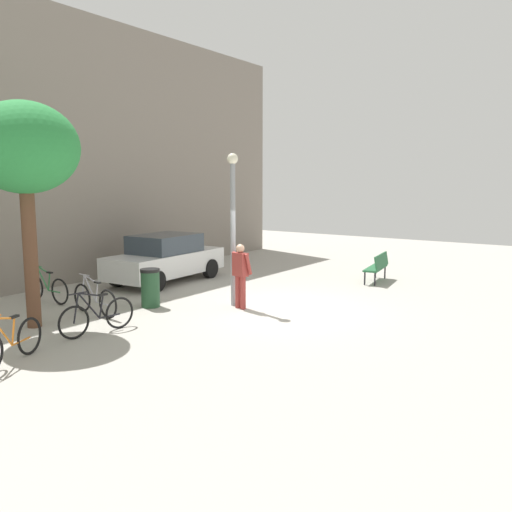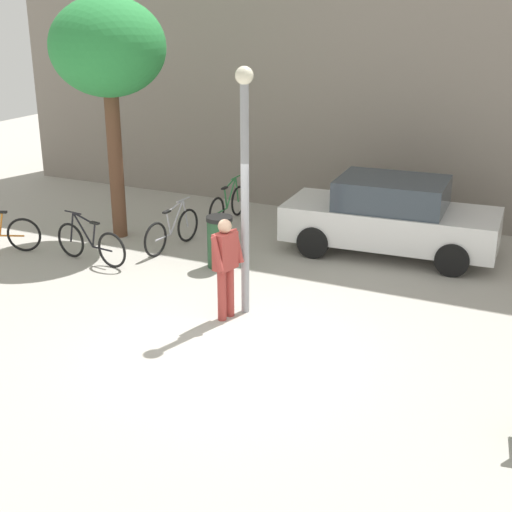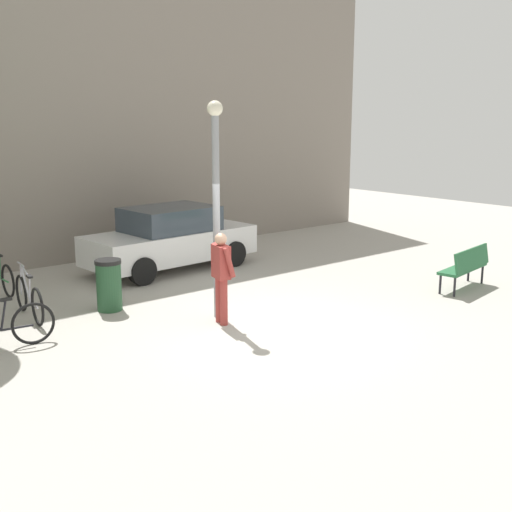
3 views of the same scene
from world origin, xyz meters
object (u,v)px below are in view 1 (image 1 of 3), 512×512
object	(u,v)px
bicycle_black	(97,316)
park_bench	(378,265)
bicycle_green	(47,288)
plaza_tree	(24,150)
bicycle_orange	(10,343)
bicycle_silver	(94,299)
trash_bin	(150,288)
person_by_lamppost	(241,272)
lamppost	(233,216)
parked_car_white	(165,258)

from	to	relation	value
bicycle_black	park_bench	bearing A→B (deg)	-16.20
park_bench	bicycle_green	bearing A→B (deg)	141.95
plaza_tree	bicycle_orange	distance (m)	4.33
bicycle_silver	trash_bin	distance (m)	1.47
park_bench	bicycle_orange	distance (m)	11.47
person_by_lamppost	bicycle_silver	bearing A→B (deg)	135.49
plaza_tree	bicycle_black	xyz separation A→B (m)	(0.46, -1.60, -3.52)
lamppost	trash_bin	distance (m)	2.84
lamppost	trash_bin	bearing A→B (deg)	129.36
person_by_lamppost	bicycle_silver	distance (m)	3.67
plaza_tree	park_bench	bearing A→B (deg)	-23.96
bicycle_orange	bicycle_silver	bearing A→B (deg)	27.89
person_by_lamppost	bicycle_orange	bearing A→B (deg)	171.35
trash_bin	park_bench	bearing A→B (deg)	-27.69
bicycle_silver	parked_car_white	bearing A→B (deg)	21.73
person_by_lamppost	lamppost	bearing A→B (deg)	65.18
bicycle_black	parked_car_white	bearing A→B (deg)	30.47
person_by_lamppost	bicycle_silver	size ratio (longest dim) A/B	0.92
bicycle_green	bicycle_orange	bearing A→B (deg)	-130.60
parked_car_white	trash_bin	distance (m)	3.48
person_by_lamppost	bicycle_black	bearing A→B (deg)	162.12
park_bench	trash_bin	world-z (taller)	trash_bin
person_by_lamppost	bicycle_black	xyz separation A→B (m)	(-3.60, 1.16, -0.58)
bicycle_orange	bicycle_black	world-z (taller)	same
person_by_lamppost	trash_bin	xyz separation A→B (m)	(-1.20, 2.03, -0.46)
bicycle_green	park_bench	bearing A→B (deg)	-38.05
plaza_tree	bicycle_orange	world-z (taller)	plaza_tree
lamppost	park_bench	bearing A→B (deg)	-19.09
bicycle_green	bicycle_silver	world-z (taller)	same
lamppost	bicycle_green	world-z (taller)	lamppost
lamppost	person_by_lamppost	bearing A→B (deg)	-114.82
park_bench	bicycle_black	distance (m)	9.46
bicycle_black	trash_bin	size ratio (longest dim) A/B	1.79
lamppost	person_by_lamppost	world-z (taller)	lamppost
trash_bin	bicycle_green	bearing A→B (deg)	114.55
bicycle_green	bicycle_black	bearing A→B (deg)	-108.12
bicycle_green	bicycle_silver	xyz separation A→B (m)	(-0.15, -2.18, 0.00)
person_by_lamppost	plaza_tree	world-z (taller)	plaza_tree
bicycle_orange	bicycle_black	xyz separation A→B (m)	(2.13, 0.29, -0.00)
lamppost	bicycle_green	bearing A→B (deg)	120.80
bicycle_green	bicycle_black	distance (m)	3.75
person_by_lamppost	bicycle_green	size ratio (longest dim) A/B	0.92
plaza_tree	parked_car_white	size ratio (longest dim) A/B	1.15
trash_bin	plaza_tree	bearing A→B (deg)	165.62
plaza_tree	person_by_lamppost	bearing A→B (deg)	-34.25
park_bench	parked_car_white	distance (m)	6.91
bicycle_green	bicycle_black	size ratio (longest dim) A/B	1.00
park_bench	parked_car_white	bearing A→B (deg)	125.03
bicycle_green	bicycle_orange	distance (m)	5.07
bicycle_orange	bicycle_silver	distance (m)	3.56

